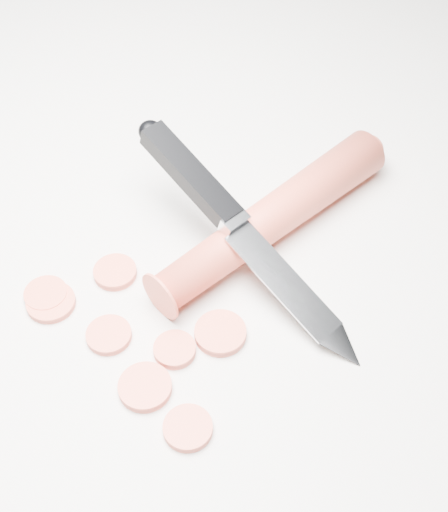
% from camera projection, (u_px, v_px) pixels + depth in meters
% --- Properties ---
extents(ground, '(2.40, 2.40, 0.00)m').
position_uv_depth(ground, '(188.00, 262.00, 0.55)').
color(ground, silver).
rests_on(ground, ground).
extents(carrot, '(0.12, 0.22, 0.03)m').
position_uv_depth(carrot, '(273.00, 217.00, 0.56)').
color(carrot, '#D9432F').
rests_on(carrot, ground).
extents(carrot_slice_0, '(0.04, 0.04, 0.01)m').
position_uv_depth(carrot_slice_0, '(51.00, 302.00, 0.52)').
color(carrot_slice_0, '#EF563C').
rests_on(carrot_slice_0, ground).
extents(carrot_slice_1, '(0.03, 0.03, 0.01)m').
position_uv_depth(carrot_slice_1, '(109.00, 335.00, 0.51)').
color(carrot_slice_1, '#EF563C').
rests_on(carrot_slice_1, ground).
extents(carrot_slice_2, '(0.03, 0.03, 0.01)m').
position_uv_depth(carrot_slice_2, '(115.00, 272.00, 0.54)').
color(carrot_slice_2, '#EF563C').
rests_on(carrot_slice_2, ground).
extents(carrot_slice_3, '(0.03, 0.03, 0.01)m').
position_uv_depth(carrot_slice_3, '(175.00, 350.00, 0.50)').
color(carrot_slice_3, '#EF563C').
rests_on(carrot_slice_3, ground).
extents(carrot_slice_4, '(0.04, 0.04, 0.01)m').
position_uv_depth(carrot_slice_4, '(220.00, 333.00, 0.51)').
color(carrot_slice_4, '#EF563C').
rests_on(carrot_slice_4, ground).
extents(carrot_slice_5, '(0.03, 0.03, 0.01)m').
position_uv_depth(carrot_slice_5, '(46.00, 294.00, 0.53)').
color(carrot_slice_5, '#EF563C').
rests_on(carrot_slice_5, ground).
extents(carrot_slice_6, '(0.03, 0.03, 0.01)m').
position_uv_depth(carrot_slice_6, '(188.00, 428.00, 0.46)').
color(carrot_slice_6, '#EF563C').
rests_on(carrot_slice_6, ground).
extents(carrot_slice_7, '(0.04, 0.04, 0.01)m').
position_uv_depth(carrot_slice_7, '(145.00, 387.00, 0.48)').
color(carrot_slice_7, '#EF563C').
rests_on(carrot_slice_7, ground).
extents(kitchen_knife, '(0.23, 0.12, 0.08)m').
position_uv_depth(kitchen_knife, '(247.00, 234.00, 0.52)').
color(kitchen_knife, silver).
rests_on(kitchen_knife, ground).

